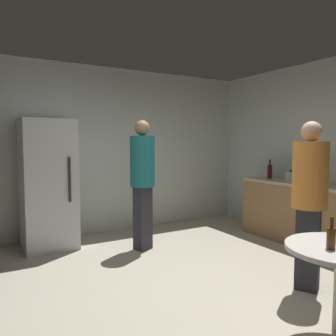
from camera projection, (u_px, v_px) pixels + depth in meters
name	position (u px, v px, depth m)	size (l,w,h in m)	color
ground_plane	(197.00, 296.00, 3.39)	(5.20, 5.20, 0.10)	#B2A893
wall_back	(105.00, 151.00, 5.54)	(5.32, 0.06, 2.70)	beige
refrigerator	(48.00, 184.00, 4.71)	(0.70, 0.68, 1.80)	silver
kitchen_counter	(302.00, 213.00, 4.97)	(0.64, 1.90, 0.90)	olive
kettle	(291.00, 177.00, 5.07)	(0.24, 0.17, 0.18)	#B2B2B7
wine_bottle_on_counter	(270.00, 171.00, 5.49)	(0.08, 0.08, 0.31)	#3F141E
beer_bottle_brown	(331.00, 237.00, 2.39)	(0.06, 0.06, 0.23)	#593314
person_in_teal_shirt	(142.00, 174.00, 4.64)	(0.43, 0.43, 1.79)	#2D2D38
person_in_orange_shirt	(310.00, 192.00, 3.35)	(0.46, 0.46, 1.70)	#2D2D38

